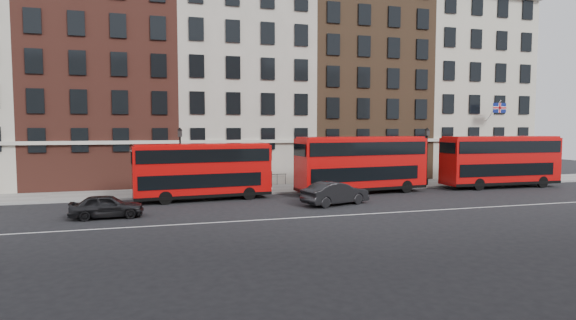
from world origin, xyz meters
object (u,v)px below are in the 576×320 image
object	(u,v)px
bus_b	(203,170)
bus_d	(500,160)
bus_c	(361,163)
car_rear	(107,206)
traffic_light	(522,159)
car_front	(335,193)

from	to	relation	value
bus_b	bus_d	distance (m)	26.77
bus_b	bus_c	xyz separation A→B (m)	(12.97, -0.00, 0.25)
car_rear	bus_b	bearing A→B (deg)	-50.55
car_rear	traffic_light	xyz separation A→B (m)	(37.00, 6.97, 1.73)
bus_d	car_front	distance (m)	18.60
bus_b	car_front	distance (m)	10.08
bus_d	traffic_light	world-z (taller)	bus_d
car_rear	car_front	bearing A→B (deg)	-88.63
bus_c	bus_d	size ratio (longest dim) A/B	1.02
car_rear	bus_d	bearing A→B (deg)	-82.05
bus_d	car_rear	size ratio (longest dim) A/B	2.66
bus_c	bus_d	distance (m)	13.80
bus_b	bus_c	world-z (taller)	bus_c
car_front	traffic_light	world-z (taller)	traffic_light
traffic_light	bus_d	bearing A→B (deg)	-157.62
car_front	bus_c	bearing A→B (deg)	-59.63
bus_d	car_front	bearing A→B (deg)	-164.70
traffic_light	car_rear	bearing A→B (deg)	-169.34
bus_b	car_rear	size ratio (longest dim) A/B	2.44
bus_d	traffic_light	distance (m)	4.38
bus_c	car_front	size ratio (longest dim) A/B	2.30
bus_d	car_front	xyz separation A→B (m)	(-17.94, -4.63, -1.69)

